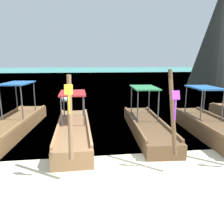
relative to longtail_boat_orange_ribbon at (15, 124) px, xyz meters
The scene contains 8 objects.
ground 6.48m from the longtail_boat_orange_ribbon, 51.04° to the right, with size 120.00×120.00×0.00m, color beige.
sea_water 57.04m from the longtail_boat_orange_ribbon, 85.91° to the left, with size 120.00×120.00×0.00m, color #2DB29E.
longtail_boat_orange_ribbon is the anchor object (origin of this frame).
longtail_boat_yellow_ribbon 2.86m from the longtail_boat_orange_ribbon, 27.92° to the right, with size 1.23×5.94×2.64m.
longtail_boat_violet_ribbon 5.65m from the longtail_boat_orange_ribbon, ahead, with size 1.65×6.48×2.75m.
longtail_boat_blue_ribbon 8.16m from the longtail_boat_orange_ribbon, 11.24° to the right, with size 1.59×5.94×2.86m.
karst_rock 26.02m from the longtail_boat_orange_ribbon, 39.34° to the left, with size 7.67×6.97×12.28m.
mooring_buoy_near 6.98m from the longtail_boat_orange_ribbon, 76.05° to the left, with size 0.52×0.52×0.52m.
Camera 1 is at (-1.27, -4.86, 2.95)m, focal length 36.41 mm.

